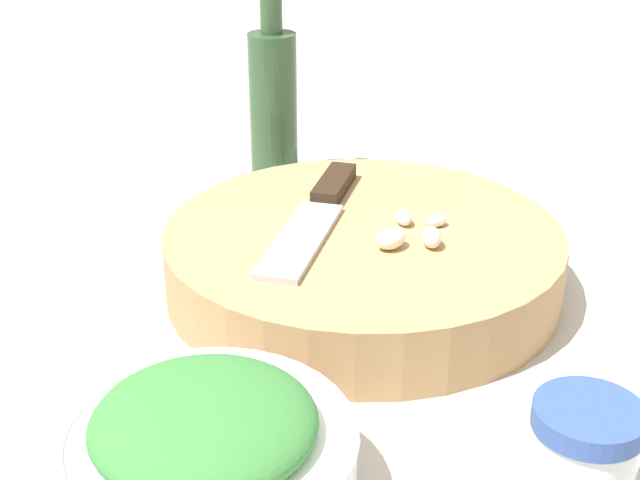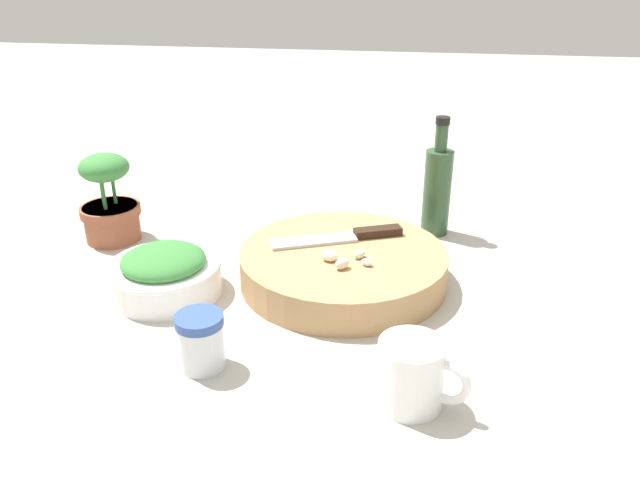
{
  "view_description": "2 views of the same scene",
  "coord_description": "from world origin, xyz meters",
  "views": [
    {
      "loc": [
        -0.3,
        0.44,
        0.34
      ],
      "look_at": [
        0.06,
        -0.02,
        0.07
      ],
      "focal_mm": 50.0,
      "sensor_mm": 36.0,
      "label": 1
    },
    {
      "loc": [
        -0.77,
        -0.18,
        0.46
      ],
      "look_at": [
        0.06,
        -0.04,
        0.07
      ],
      "focal_mm": 35.0,
      "sensor_mm": 36.0,
      "label": 2
    }
  ],
  "objects": [
    {
      "name": "chef_knife",
      "position": [
        0.11,
        -0.07,
        0.06
      ],
      "size": [
        0.11,
        0.2,
        0.01
      ],
      "rotation": [
        0.0,
        0.0,
        0.4
      ],
      "color": "black",
      "rests_on": "cutting_board"
    },
    {
      "name": "ground_plane",
      "position": [
        0.0,
        0.0,
        0.0
      ],
      "size": [
        5.0,
        5.0,
        0.0
      ],
      "primitive_type": "plane",
      "color": "#B2ADA3"
    },
    {
      "name": "garlic_cloves",
      "position": [
        0.02,
        -0.08,
        0.06
      ],
      "size": [
        0.06,
        0.08,
        0.02
      ],
      "color": "silver",
      "rests_on": "cutting_board"
    },
    {
      "name": "herb_bowl",
      "position": [
        -0.01,
        0.17,
        0.03
      ],
      "size": [
        0.17,
        0.17,
        0.07
      ],
      "color": "white",
      "rests_on": "ground_plane"
    },
    {
      "name": "coffee_mug",
      "position": [
        -0.2,
        -0.19,
        0.04
      ],
      "size": [
        0.07,
        0.1,
        0.08
      ],
      "color": "white",
      "rests_on": "ground_plane"
    },
    {
      "name": "spice_jar",
      "position": [
        -0.18,
        0.06,
        0.04
      ],
      "size": [
        0.06,
        0.06,
        0.07
      ],
      "color": "silver",
      "rests_on": "ground_plane"
    },
    {
      "name": "oil_bottle",
      "position": [
        0.27,
        -0.21,
        0.08
      ],
      "size": [
        0.05,
        0.05,
        0.21
      ],
      "color": "#2D4C2D",
      "rests_on": "ground_plane"
    },
    {
      "name": "cutting_board",
      "position": [
        0.06,
        -0.08,
        0.03
      ],
      "size": [
        0.31,
        0.31,
        0.05
      ],
      "color": "tan",
      "rests_on": "ground_plane"
    },
    {
      "name": "potted_herb",
      "position": [
        0.15,
        0.34,
        0.07
      ],
      "size": [
        0.1,
        0.1,
        0.15
      ],
      "color": "#935138",
      "rests_on": "ground_plane"
    }
  ]
}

